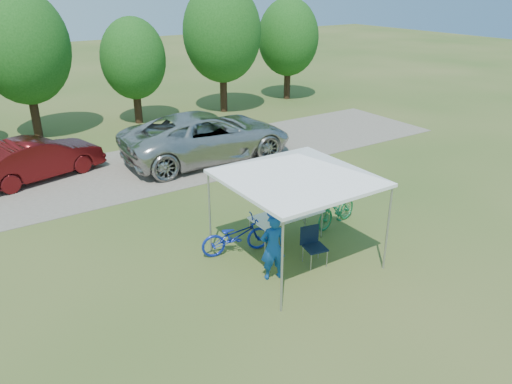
{
  "coord_description": "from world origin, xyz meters",
  "views": [
    {
      "loc": [
        -6.62,
        -8.32,
        6.33
      ],
      "look_at": [
        0.19,
        2.0,
        1.03
      ],
      "focal_mm": 35.0,
      "sensor_mm": 36.0,
      "label": 1
    }
  ],
  "objects_px": {
    "cooler": "(280,210)",
    "minivan": "(207,136)",
    "folding_table": "(287,215)",
    "sedan": "(38,158)",
    "bike_green": "(336,209)",
    "folding_chair": "(312,242)",
    "cyclist": "(273,247)",
    "bike_blue": "(236,236)"
  },
  "relations": [
    {
      "from": "folding_chair",
      "to": "bike_blue",
      "type": "bearing_deg",
      "value": 143.68
    },
    {
      "from": "cooler",
      "to": "bike_green",
      "type": "xyz_separation_m",
      "value": [
        1.93,
        -0.02,
        -0.46
      ]
    },
    {
      "from": "sedan",
      "to": "folding_table",
      "type": "bearing_deg",
      "value": -166.4
    },
    {
      "from": "folding_table",
      "to": "minivan",
      "type": "relative_size",
      "value": 0.3
    },
    {
      "from": "folding_table",
      "to": "cooler",
      "type": "xyz_separation_m",
      "value": [
        -0.23,
        0.0,
        0.21
      ]
    },
    {
      "from": "cyclist",
      "to": "sedan",
      "type": "height_order",
      "value": "cyclist"
    },
    {
      "from": "cooler",
      "to": "cyclist",
      "type": "xyz_separation_m",
      "value": [
        -1.08,
        -1.23,
        -0.15
      ]
    },
    {
      "from": "cooler",
      "to": "sedan",
      "type": "bearing_deg",
      "value": 116.64
    },
    {
      "from": "cyclist",
      "to": "sedan",
      "type": "xyz_separation_m",
      "value": [
        -3.06,
        9.47,
        -0.08
      ]
    },
    {
      "from": "folding_table",
      "to": "folding_chair",
      "type": "relative_size",
      "value": 2.04
    },
    {
      "from": "minivan",
      "to": "bike_blue",
      "type": "bearing_deg",
      "value": 159.79
    },
    {
      "from": "folding_chair",
      "to": "minivan",
      "type": "xyz_separation_m",
      "value": [
        1.5,
        8.0,
        0.35
      ]
    },
    {
      "from": "folding_table",
      "to": "cyclist",
      "type": "distance_m",
      "value": 1.8
    },
    {
      "from": "folding_table",
      "to": "cyclist",
      "type": "bearing_deg",
      "value": -136.71
    },
    {
      "from": "bike_blue",
      "to": "sedan",
      "type": "relative_size",
      "value": 0.42
    },
    {
      "from": "cyclist",
      "to": "minivan",
      "type": "bearing_deg",
      "value": -93.32
    },
    {
      "from": "folding_chair",
      "to": "cooler",
      "type": "xyz_separation_m",
      "value": [
        -0.1,
        1.2,
        0.39
      ]
    },
    {
      "from": "cyclist",
      "to": "minivan",
      "type": "relative_size",
      "value": 0.25
    },
    {
      "from": "folding_table",
      "to": "cooler",
      "type": "height_order",
      "value": "cooler"
    },
    {
      "from": "cooler",
      "to": "bike_blue",
      "type": "bearing_deg",
      "value": 169.81
    },
    {
      "from": "minivan",
      "to": "cooler",
      "type": "bearing_deg",
      "value": 169.35
    },
    {
      "from": "folding_table",
      "to": "cyclist",
      "type": "height_order",
      "value": "cyclist"
    },
    {
      "from": "minivan",
      "to": "sedan",
      "type": "relative_size",
      "value": 1.5
    },
    {
      "from": "folding_table",
      "to": "bike_blue",
      "type": "relative_size",
      "value": 1.08
    },
    {
      "from": "cooler",
      "to": "minivan",
      "type": "distance_m",
      "value": 6.99
    },
    {
      "from": "cooler",
      "to": "folding_table",
      "type": "bearing_deg",
      "value": 0.0
    },
    {
      "from": "bike_green",
      "to": "sedan",
      "type": "distance_m",
      "value": 10.25
    },
    {
      "from": "folding_chair",
      "to": "bike_green",
      "type": "xyz_separation_m",
      "value": [
        1.83,
        1.18,
        -0.07
      ]
    },
    {
      "from": "cooler",
      "to": "minivan",
      "type": "bearing_deg",
      "value": 76.75
    },
    {
      "from": "bike_green",
      "to": "cooler",
      "type": "bearing_deg",
      "value": -102.46
    },
    {
      "from": "folding_chair",
      "to": "bike_blue",
      "type": "relative_size",
      "value": 0.53
    },
    {
      "from": "folding_table",
      "to": "minivan",
      "type": "xyz_separation_m",
      "value": [
        1.37,
        6.8,
        0.17
      ]
    },
    {
      "from": "folding_table",
      "to": "bike_green",
      "type": "relative_size",
      "value": 1.18
    },
    {
      "from": "cyclist",
      "to": "minivan",
      "type": "height_order",
      "value": "minivan"
    },
    {
      "from": "cyclist",
      "to": "bike_blue",
      "type": "relative_size",
      "value": 0.9
    },
    {
      "from": "minivan",
      "to": "sedan",
      "type": "distance_m",
      "value": 5.92
    },
    {
      "from": "sedan",
      "to": "minivan",
      "type": "bearing_deg",
      "value": -118.42
    },
    {
      "from": "bike_blue",
      "to": "minivan",
      "type": "xyz_separation_m",
      "value": [
        2.77,
        6.59,
        0.45
      ]
    },
    {
      "from": "cyclist",
      "to": "bike_blue",
      "type": "xyz_separation_m",
      "value": [
        -0.09,
        1.44,
        -0.33
      ]
    },
    {
      "from": "sedan",
      "to": "cooler",
      "type": "bearing_deg",
      "value": -167.67
    },
    {
      "from": "cooler",
      "to": "bike_blue",
      "type": "relative_size",
      "value": 0.25
    },
    {
      "from": "folding_table",
      "to": "sedan",
      "type": "bearing_deg",
      "value": 117.92
    }
  ]
}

